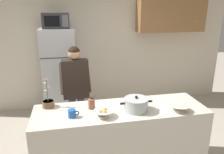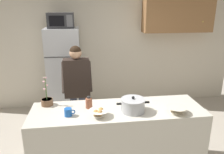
{
  "view_description": "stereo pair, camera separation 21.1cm",
  "coord_description": "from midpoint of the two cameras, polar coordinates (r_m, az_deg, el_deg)",
  "views": [
    {
      "loc": [
        -0.62,
        -2.46,
        2.15
      ],
      "look_at": [
        0.0,
        0.55,
        1.17
      ],
      "focal_mm": 35.37,
      "sensor_mm": 36.0,
      "label": 1
    },
    {
      "loc": [
        -0.41,
        -2.5,
        2.15
      ],
      "look_at": [
        0.0,
        0.55,
        1.17
      ],
      "focal_mm": 35.37,
      "sensor_mm": 36.0,
      "label": 2
    }
  ],
  "objects": [
    {
      "name": "microwave",
      "position": [
        4.32,
        -11.68,
        14.15
      ],
      "size": [
        0.48,
        0.37,
        0.28
      ],
      "color": "#2D2D30",
      "rests_on": "refrigerator"
    },
    {
      "name": "empty_bowl",
      "position": [
        2.83,
        18.43,
        -8.0
      ],
      "size": [
        0.25,
        0.25,
        0.08
      ],
      "color": "beige",
      "rests_on": "kitchen_island"
    },
    {
      "name": "kitchen_island",
      "position": [
        3.04,
        3.5,
        -16.08
      ],
      "size": [
        2.18,
        0.68,
        0.92
      ],
      "primitive_type": "cube",
      "color": "beige",
      "rests_on": "ground"
    },
    {
      "name": "person_near_pot",
      "position": [
        3.55,
        -7.36,
        -1.63
      ],
      "size": [
        0.49,
        0.41,
        1.59
      ],
      "color": "#33384C",
      "rests_on": "ground"
    },
    {
      "name": "bread_bowl",
      "position": [
        2.61,
        -1.11,
        -9.23
      ],
      "size": [
        0.23,
        0.23,
        0.1
      ],
      "color": "white",
      "rests_on": "kitchen_island"
    },
    {
      "name": "potted_orchid",
      "position": [
        2.98,
        -14.52,
        -6.0
      ],
      "size": [
        0.15,
        0.15,
        0.39
      ],
      "color": "brown",
      "rests_on": "kitchen_island"
    },
    {
      "name": "refrigerator",
      "position": [
        4.52,
        -10.86,
        1.11
      ],
      "size": [
        0.64,
        0.68,
        1.77
      ],
      "color": "#B7BABF",
      "rests_on": "ground"
    },
    {
      "name": "bottle_near_edge",
      "position": [
        2.81,
        -3.86,
        -6.56
      ],
      "size": [
        0.09,
        0.09,
        0.16
      ],
      "color": "brown",
      "rests_on": "kitchen_island"
    },
    {
      "name": "cooking_pot",
      "position": [
        2.74,
        7.64,
        -7.25
      ],
      "size": [
        0.41,
        0.3,
        0.2
      ],
      "color": "#ADAFB5",
      "rests_on": "kitchen_island"
    },
    {
      "name": "back_wall_unit",
      "position": [
        4.86,
        1.71,
        9.03
      ],
      "size": [
        6.0,
        0.48,
        2.6
      ],
      "color": "beige",
      "rests_on": "ground"
    },
    {
      "name": "coffee_mug",
      "position": [
        2.66,
        -8.98,
        -9.01
      ],
      "size": [
        0.13,
        0.09,
        0.1
      ],
      "color": "#1E59B2",
      "rests_on": "kitchen_island"
    }
  ]
}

